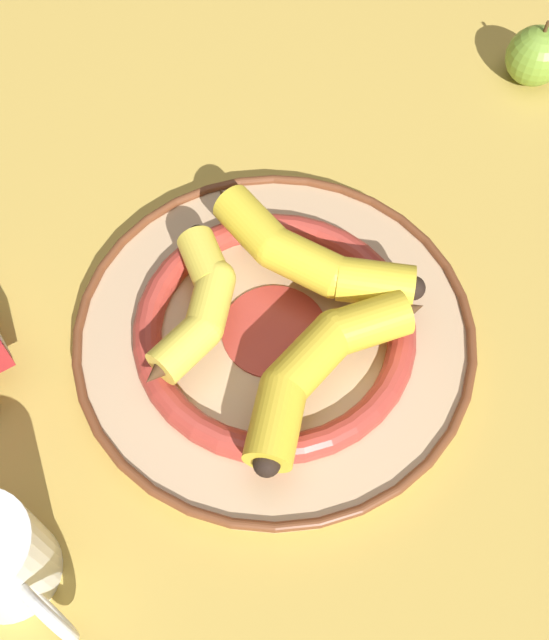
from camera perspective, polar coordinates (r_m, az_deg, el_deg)
The scene contains 6 objects.
ground_plane at distance 0.68m, azimuth 2.17°, elevation -1.93°, with size 2.80×2.80×0.00m, color gold.
decorative_bowl at distance 0.67m, azimuth -0.00°, elevation -0.93°, with size 0.36×0.36×0.03m.
banana_a at distance 0.61m, azimuth 3.59°, elevation -3.36°, with size 0.21×0.09×0.04m.
banana_b at distance 0.64m, azimuth -5.68°, elevation 1.13°, with size 0.16×0.09×0.03m.
banana_c at distance 0.67m, azimuth 2.35°, elevation 4.99°, with size 0.07×0.22×0.04m.
apple at distance 0.92m, azimuth 19.28°, elevation 18.46°, with size 0.06×0.06×0.08m.
Camera 1 is at (-0.28, -0.16, 0.60)m, focal length 42.00 mm.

